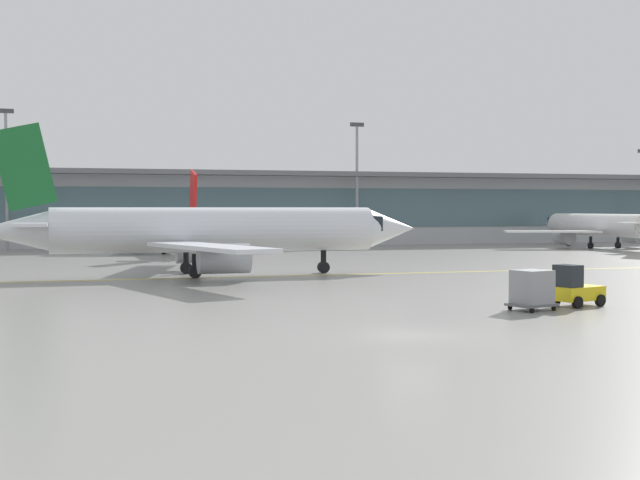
{
  "coord_description": "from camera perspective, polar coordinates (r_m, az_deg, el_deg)",
  "views": [
    {
      "loc": [
        -12.63,
        -31.16,
        4.93
      ],
      "look_at": [
        1.75,
        18.94,
        3.0
      ],
      "focal_mm": 48.91,
      "sensor_mm": 36.0,
      "label": 1
    }
  ],
  "objects": [
    {
      "name": "ground_plane",
      "position": [
        33.99,
        6.03,
        -6.23
      ],
      "size": [
        400.0,
        400.0,
        0.0
      ],
      "primitive_type": "plane",
      "color": "gray"
    },
    {
      "name": "apron_light_mast_2",
      "position": [
        112.14,
        2.43,
        4.0
      ],
      "size": [
        1.8,
        0.36,
        15.85
      ],
      "color": "gray",
      "rests_on": "ground_plane"
    },
    {
      "name": "terminal_concourse",
      "position": [
        113.47,
        -9.63,
        2.08
      ],
      "size": [
        191.26,
        11.0,
        9.6
      ],
      "color": "#B2B7BC",
      "rests_on": "ground_plane"
    },
    {
      "name": "taxiway_centreline_stripe",
      "position": [
        62.07,
        -6.49,
        -2.44
      ],
      "size": [
        110.0,
        1.69,
        0.01
      ],
      "primitive_type": "cube",
      "rotation": [
        0.0,
        0.0,
        0.01
      ],
      "color": "yellow",
      "rests_on": "ground_plane"
    },
    {
      "name": "taxiing_regional_jet",
      "position": [
        63.8,
        -7.17,
        0.58
      ],
      "size": [
        32.46,
        30.26,
        10.78
      ],
      "rotation": [
        0.0,
        0.0,
        0.01
      ],
      "color": "silver",
      "rests_on": "ground_plane"
    },
    {
      "name": "apron_light_mast_1",
      "position": [
        106.94,
        -19.83,
        4.1
      ],
      "size": [
        1.8,
        0.36,
        16.33
      ],
      "color": "gray",
      "rests_on": "ground_plane"
    },
    {
      "name": "cargo_dolly_lead",
      "position": [
        43.1,
        13.7,
        -3.1
      ],
      "size": [
        2.48,
        2.16,
        1.94
      ],
      "rotation": [
        0.0,
        0.0,
        0.31
      ],
      "color": "#595B60",
      "rests_on": "ground_plane"
    },
    {
      "name": "baggage_tug",
      "position": [
        45.4,
        16.33,
        -3.07
      ],
      "size": [
        2.9,
        2.24,
        2.1
      ],
      "rotation": [
        0.0,
        0.0,
        0.31
      ],
      "color": "yellow",
      "rests_on": "ground_plane"
    },
    {
      "name": "gate_airplane_1",
      "position": [
        96.02,
        -9.25,
        0.7
      ],
      "size": [
        24.34,
        26.13,
        8.67
      ],
      "rotation": [
        0.0,
        0.0,
        1.59
      ],
      "color": "silver",
      "rests_on": "ground_plane"
    },
    {
      "name": "gate_airplane_2",
      "position": [
        112.49,
        17.78,
        0.9
      ],
      "size": [
        25.62,
        27.55,
        9.13
      ],
      "rotation": [
        0.0,
        0.0,
        1.53
      ],
      "color": "white",
      "rests_on": "ground_plane"
    }
  ]
}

